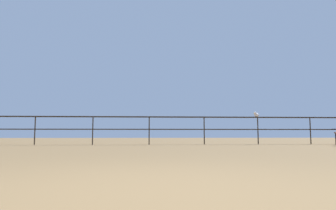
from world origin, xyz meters
TOP-DOWN VIEW (x-y plane):
  - ground_plane at (0.00, 0.00)m, footprint 60.00×60.00m
  - pier_railing at (0.00, 9.61)m, footprint 21.93×0.05m
  - seagull_on_rail at (4.32, 9.60)m, footprint 0.34×0.33m

SIDE VIEW (x-z plane):
  - ground_plane at x=0.00m, z-range 0.00..0.00m
  - pier_railing at x=0.00m, z-range 0.27..1.37m
  - seagull_on_rail at x=4.32m, z-range 1.10..1.30m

